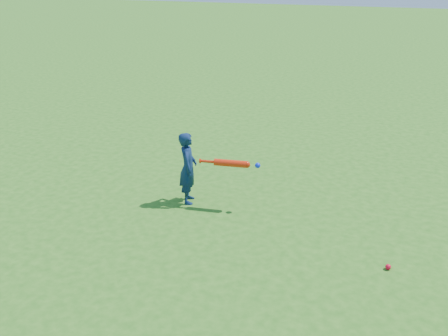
% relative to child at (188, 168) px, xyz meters
% --- Properties ---
extents(ground, '(80.00, 80.00, 0.00)m').
position_rel_child_xyz_m(ground, '(-0.29, -0.56, -0.50)').
color(ground, '#266417').
rests_on(ground, ground).
extents(child, '(0.36, 0.43, 1.00)m').
position_rel_child_xyz_m(child, '(0.00, 0.00, 0.00)').
color(child, '#0F2146').
rests_on(child, ground).
extents(ground_ball_red, '(0.06, 0.06, 0.06)m').
position_rel_child_xyz_m(ground_ball_red, '(2.74, -0.67, -0.47)').
color(ground_ball_red, red).
rests_on(ground_ball_red, ground).
extents(bat_swing, '(0.81, 0.21, 0.09)m').
position_rel_child_xyz_m(bat_swing, '(0.63, 0.07, 0.14)').
color(bat_swing, red).
rests_on(bat_swing, ground).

